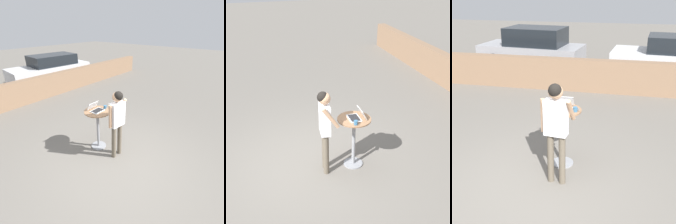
% 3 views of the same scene
% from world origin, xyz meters
% --- Properties ---
extents(ground_plane, '(50.00, 50.00, 0.00)m').
position_xyz_m(ground_plane, '(0.00, 0.00, 0.00)').
color(ground_plane, slate).
extents(cafe_table, '(0.67, 0.67, 1.08)m').
position_xyz_m(cafe_table, '(0.22, 0.86, 0.73)').
color(cafe_table, gray).
rests_on(cafe_table, ground_plane).
extents(laptop, '(0.34, 0.33, 0.20)m').
position_xyz_m(laptop, '(0.22, 0.91, 1.13)').
color(laptop, silver).
rests_on(laptop, cafe_table).
extents(coffee_mug, '(0.11, 0.08, 0.09)m').
position_xyz_m(coffee_mug, '(0.46, 0.80, 1.13)').
color(coffee_mug, '#336084').
rests_on(coffee_mug, cafe_table).
extents(standing_person, '(0.53, 0.36, 1.74)m').
position_xyz_m(standing_person, '(0.25, 0.25, 1.11)').
color(standing_person, brown).
rests_on(standing_person, ground_plane).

